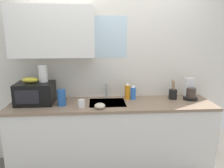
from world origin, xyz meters
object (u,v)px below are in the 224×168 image
(cereal_canister, at_px, (62,98))
(mug_white, at_px, (81,103))
(small_bowl, at_px, (100,106))
(paper_towel_roll, at_px, (43,73))
(dish_soap_bottle_blue, at_px, (133,93))
(coffee_maker, at_px, (190,91))
(microwave, at_px, (35,93))
(banana_bunch, at_px, (30,80))
(dish_soap_bottle_orange, at_px, (127,91))
(utensil_crock, at_px, (173,94))

(cereal_canister, height_order, mug_white, cereal_canister)
(small_bowl, bearing_deg, paper_towel_roll, 157.05)
(paper_towel_roll, relative_size, dish_soap_bottle_blue, 1.09)
(dish_soap_bottle_blue, bearing_deg, coffee_maker, -2.77)
(cereal_canister, bearing_deg, coffee_maker, 5.34)
(microwave, xyz_separation_m, mug_white, (0.59, -0.19, -0.09))
(banana_bunch, xyz_separation_m, dish_soap_bottle_blue, (1.31, 0.10, -0.21))
(microwave, bearing_deg, cereal_canister, -16.13)
(dish_soap_bottle_orange, bearing_deg, utensil_crock, -3.72)
(coffee_maker, bearing_deg, mug_white, -170.26)
(dish_soap_bottle_orange, relative_size, dish_soap_bottle_blue, 1.15)
(dish_soap_bottle_blue, height_order, cereal_canister, same)
(mug_white, relative_size, small_bowl, 0.73)
(coffee_maker, distance_m, utensil_crock, 0.23)
(utensil_crock, bearing_deg, dish_soap_bottle_orange, 176.28)
(microwave, xyz_separation_m, paper_towel_roll, (0.10, 0.05, 0.24))
(dish_soap_bottle_blue, relative_size, mug_white, 2.12)
(microwave, distance_m, coffee_maker, 2.04)
(paper_towel_roll, height_order, cereal_canister, paper_towel_roll)
(mug_white, bearing_deg, small_bowl, -15.26)
(dish_soap_bottle_orange, height_order, small_bowl, dish_soap_bottle_orange)
(dish_soap_bottle_blue, height_order, small_bowl, dish_soap_bottle_blue)
(dish_soap_bottle_blue, bearing_deg, dish_soap_bottle_orange, 169.36)
(dish_soap_bottle_blue, xyz_separation_m, cereal_canister, (-0.92, -0.20, 0.01))
(dish_soap_bottle_orange, bearing_deg, paper_towel_roll, -176.85)
(dish_soap_bottle_blue, bearing_deg, small_bowl, -142.83)
(utensil_crock, distance_m, small_bowl, 1.05)
(microwave, xyz_separation_m, banana_bunch, (-0.05, 0.00, 0.17))
(cereal_canister, bearing_deg, mug_white, -19.91)
(mug_white, bearing_deg, coffee_maker, 9.74)
(banana_bunch, distance_m, coffee_maker, 2.10)
(mug_white, bearing_deg, dish_soap_bottle_blue, 22.91)
(dish_soap_bottle_orange, distance_m, small_bowl, 0.53)
(mug_white, bearing_deg, microwave, 162.26)
(dish_soap_bottle_blue, distance_m, cereal_canister, 0.94)
(paper_towel_roll, relative_size, dish_soap_bottle_orange, 0.95)
(paper_towel_roll, height_order, coffee_maker, paper_towel_roll)
(microwave, bearing_deg, small_bowl, -17.07)
(dish_soap_bottle_blue, bearing_deg, microwave, -175.61)
(small_bowl, bearing_deg, dish_soap_bottle_blue, 37.17)
(paper_towel_roll, height_order, dish_soap_bottle_blue, paper_towel_roll)
(banana_bunch, height_order, cereal_canister, banana_bunch)
(cereal_canister, bearing_deg, microwave, 163.87)
(paper_towel_roll, distance_m, small_bowl, 0.84)
(banana_bunch, xyz_separation_m, coffee_maker, (2.08, 0.06, -0.20))
(dish_soap_bottle_blue, distance_m, utensil_crock, 0.54)
(banana_bunch, bearing_deg, paper_towel_roll, 18.43)
(small_bowl, bearing_deg, cereal_canister, 162.25)
(banana_bunch, xyz_separation_m, mug_white, (0.64, -0.19, -0.26))
(cereal_canister, bearing_deg, banana_bunch, 165.62)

